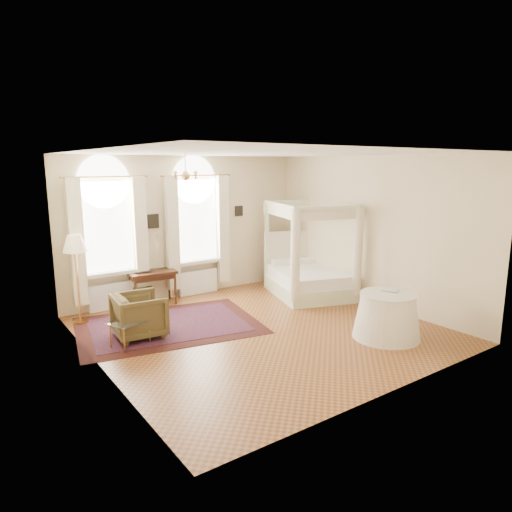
% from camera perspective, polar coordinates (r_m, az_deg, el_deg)
% --- Properties ---
extents(ground, '(6.00, 6.00, 0.00)m').
position_cam_1_polar(ground, '(8.81, 0.64, -9.21)').
color(ground, brown).
rests_on(ground, ground).
extents(room_walls, '(6.00, 6.00, 6.00)m').
position_cam_1_polar(room_walls, '(8.33, 0.67, 3.66)').
color(room_walls, beige).
rests_on(room_walls, ground).
extents(window_left, '(1.62, 0.27, 3.29)m').
position_cam_1_polar(window_left, '(10.13, -17.90, 1.66)').
color(window_left, silver).
rests_on(window_left, room_walls).
extents(window_right, '(1.62, 0.27, 3.29)m').
position_cam_1_polar(window_right, '(10.93, -7.35, 2.79)').
color(window_right, silver).
rests_on(window_right, room_walls).
extents(chandelier, '(0.51, 0.45, 0.50)m').
position_cam_1_polar(chandelier, '(8.82, -8.81, 9.99)').
color(chandelier, '#B7823D').
rests_on(chandelier, room_walls).
extents(wall_pictures, '(2.54, 0.03, 0.39)m').
position_cam_1_polar(wall_pictures, '(10.91, -8.17, 4.89)').
color(wall_pictures, black).
rests_on(wall_pictures, room_walls).
extents(canopy_bed, '(2.20, 2.44, 2.23)m').
position_cam_1_polar(canopy_bed, '(11.05, 6.65, -2.29)').
color(canopy_bed, beige).
rests_on(canopy_bed, ground).
extents(nightstand, '(0.48, 0.45, 0.56)m').
position_cam_1_polar(nightstand, '(12.33, 3.28, -1.88)').
color(nightstand, '#3D2210').
rests_on(nightstand, ground).
extents(nightstand_lamp, '(0.28, 0.28, 0.41)m').
position_cam_1_polar(nightstand_lamp, '(12.15, 3.22, 0.57)').
color(nightstand_lamp, '#B7823D').
rests_on(nightstand_lamp, nightstand).
extents(writing_desk, '(1.07, 0.62, 0.77)m').
position_cam_1_polar(writing_desk, '(10.42, -12.81, -2.49)').
color(writing_desk, '#3D2210').
rests_on(writing_desk, ground).
extents(laptop, '(0.38, 0.28, 0.03)m').
position_cam_1_polar(laptop, '(10.36, -14.03, -1.92)').
color(laptop, black).
rests_on(laptop, writing_desk).
extents(stool, '(0.41, 0.41, 0.44)m').
position_cam_1_polar(stool, '(10.40, -13.90, -4.21)').
color(stool, '#4E4321').
rests_on(stool, ground).
extents(armchair, '(0.96, 0.94, 0.81)m').
position_cam_1_polar(armchair, '(8.62, -14.37, -7.20)').
color(armchair, '#45391D').
rests_on(armchair, ground).
extents(coffee_table, '(0.75, 0.63, 0.43)m').
position_cam_1_polar(coffee_table, '(8.26, -15.49, -8.18)').
color(coffee_table, silver).
rests_on(coffee_table, ground).
extents(floor_lamp, '(0.45, 0.45, 1.77)m').
position_cam_1_polar(floor_lamp, '(9.50, -21.70, 0.92)').
color(floor_lamp, '#B7823D').
rests_on(floor_lamp, ground).
extents(oriental_rug, '(3.81, 3.05, 0.01)m').
position_cam_1_polar(oriental_rug, '(9.19, -10.84, -8.51)').
color(oriental_rug, '#39130D').
rests_on(oriental_rug, ground).
extents(side_table, '(1.21, 1.21, 0.83)m').
position_cam_1_polar(side_table, '(8.65, 16.05, -7.22)').
color(side_table, white).
rests_on(side_table, ground).
extents(book, '(0.31, 0.34, 0.03)m').
position_cam_1_polar(book, '(8.61, 16.27, -4.30)').
color(book, black).
rests_on(book, side_table).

